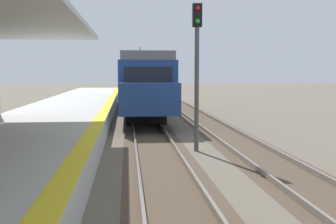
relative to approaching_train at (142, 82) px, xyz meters
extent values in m
cube|color=#B7B5AD|center=(-4.40, -15.82, -1.73)|extent=(5.00, 80.00, 0.90)
cube|color=yellow|center=(-2.15, -15.82, -1.27)|extent=(0.50, 80.00, 0.01)
cube|color=#4C3D2D|center=(0.00, -11.82, -2.17)|extent=(2.34, 120.00, 0.01)
cube|color=slate|center=(-0.72, -11.82, -2.09)|extent=(0.08, 120.00, 0.15)
cube|color=slate|center=(0.72, -11.82, -2.09)|extent=(0.08, 120.00, 0.15)
cube|color=#4C3D2D|center=(3.40, -11.82, -2.17)|extent=(2.34, 120.00, 0.01)
cube|color=slate|center=(2.68, -11.82, -2.09)|extent=(0.08, 120.00, 0.15)
cube|color=slate|center=(4.12, -11.82, -2.09)|extent=(0.08, 120.00, 0.15)
cube|color=navy|center=(0.00, 0.38, -0.11)|extent=(2.90, 18.00, 2.70)
cube|color=slate|center=(0.00, 0.38, 1.46)|extent=(2.67, 18.00, 0.44)
cube|color=black|center=(0.00, -8.64, 0.30)|extent=(2.32, 0.06, 1.21)
cube|color=navy|center=(0.00, -9.42, -0.58)|extent=(2.78, 1.60, 1.49)
cube|color=black|center=(1.46, 0.38, 0.30)|extent=(0.04, 15.84, 0.86)
cylinder|color=#333333|center=(0.00, 3.98, 2.13)|extent=(0.06, 0.06, 0.90)
cube|color=black|center=(0.00, -5.47, -1.82)|extent=(2.17, 2.20, 0.72)
cube|color=black|center=(0.00, 6.23, -1.82)|extent=(2.17, 2.20, 0.72)
cylinder|color=#4C4C4C|center=(1.44, -14.07, 0.02)|extent=(0.16, 0.16, 4.40)
cube|color=black|center=(1.44, -14.07, 2.62)|extent=(0.32, 0.24, 0.80)
sphere|color=red|center=(1.44, -14.21, 2.84)|extent=(0.16, 0.16, 0.16)
sphere|color=green|center=(1.44, -14.21, 2.40)|extent=(0.16, 0.16, 0.16)
camera|label=1|loc=(-1.01, -28.85, 0.65)|focal=45.11mm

